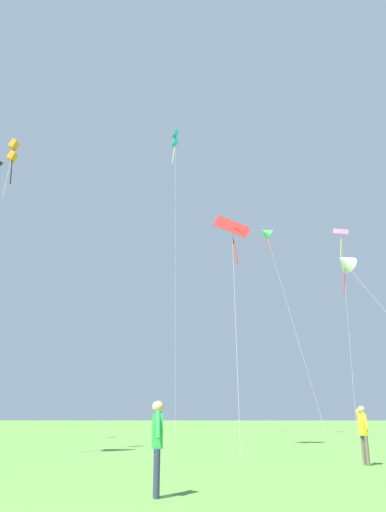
{
  "coord_description": "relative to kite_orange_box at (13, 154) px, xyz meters",
  "views": [
    {
      "loc": [
        2.22,
        -4.93,
        1.49
      ],
      "look_at": [
        0.87,
        27.98,
        12.27
      ],
      "focal_mm": 34.48,
      "sensor_mm": 36.0,
      "label": 1
    }
  ],
  "objects": [
    {
      "name": "kite_green_small",
      "position": [
        14.75,
        24.16,
        4.91
      ],
      "size": [
        3.15,
        9.82,
        19.16
      ],
      "color": "green",
      "rests_on": "ground_plane"
    },
    {
      "name": "person_with_spool",
      "position": [
        8.37,
        -10.12,
        -12.39
      ],
      "size": [
        0.24,
        0.58,
        1.79
      ],
      "color": "#2D3351",
      "rests_on": "ground_plane"
    },
    {
      "name": "kite_teal_box",
      "position": [
        5.79,
        24.82,
        15.76
      ],
      "size": [
        1.25,
        7.3,
        30.37
      ],
      "color": "teal",
      "rests_on": "ground_plane"
    },
    {
      "name": "kite_pink_low",
      "position": [
        22.94,
        28.1,
        5.38
      ],
      "size": [
        3.74,
        9.71,
        20.57
      ],
      "color": "pink",
      "rests_on": "ground_plane"
    },
    {
      "name": "person_in_red_shirt",
      "position": [
        14.36,
        -3.29,
        -12.37
      ],
      "size": [
        0.29,
        0.58,
        1.82
      ],
      "color": "#665B4C",
      "rests_on": "ground_plane"
    },
    {
      "name": "kite_red_high",
      "position": [
        10.68,
        5.43,
        -2.19
      ],
      "size": [
        2.21,
        6.84,
        12.64
      ],
      "color": "red",
      "rests_on": "ground_plane"
    },
    {
      "name": "kite_white_distant",
      "position": [
        18.33,
        11.16,
        -2.15
      ],
      "size": [
        4.2,
        10.29,
        12.11
      ],
      "color": "white",
      "rests_on": "ground_plane"
    },
    {
      "name": "kite_orange_box",
      "position": [
        0.0,
        0.0,
        0.0
      ],
      "size": [
        1.11,
        4.45,
        14.24
      ],
      "color": "orange",
      "rests_on": "ground_plane"
    }
  ]
}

